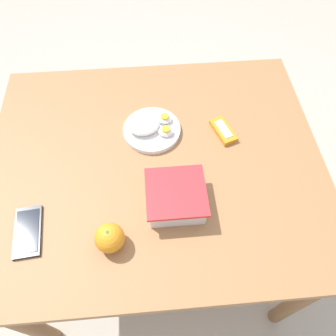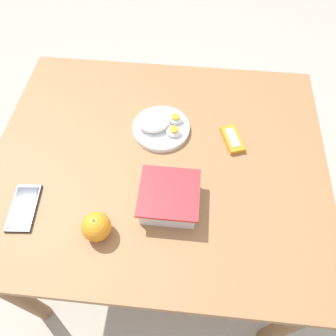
# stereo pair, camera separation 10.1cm
# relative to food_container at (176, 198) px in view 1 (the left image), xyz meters

# --- Properties ---
(ground_plane) EXTENTS (10.00, 10.00, 0.00)m
(ground_plane) POSITION_rel_food_container_xyz_m (0.05, -0.16, -0.76)
(ground_plane) COLOR #B2A899
(table) EXTENTS (1.10, 0.92, 0.73)m
(table) POSITION_rel_food_container_xyz_m (0.05, -0.16, -0.13)
(table) COLOR #996B42
(table) RESTS_ON ground_plane
(food_container) EXTENTS (0.17, 0.17, 0.07)m
(food_container) POSITION_rel_food_container_xyz_m (0.00, 0.00, 0.00)
(food_container) COLOR white
(food_container) RESTS_ON table
(orange_fruit) EXTENTS (0.08, 0.08, 0.08)m
(orange_fruit) POSITION_rel_food_container_xyz_m (0.19, 0.11, 0.01)
(orange_fruit) COLOR orange
(orange_fruit) RESTS_ON table
(rice_plate) EXTENTS (0.20, 0.20, 0.05)m
(rice_plate) POSITION_rel_food_container_xyz_m (0.06, -0.28, -0.01)
(rice_plate) COLOR white
(rice_plate) RESTS_ON table
(candy_bar) EXTENTS (0.09, 0.12, 0.02)m
(candy_bar) POSITION_rel_food_container_xyz_m (-0.19, -0.26, -0.02)
(candy_bar) COLOR orange
(candy_bar) RESTS_ON table
(cell_phone) EXTENTS (0.09, 0.16, 0.01)m
(cell_phone) POSITION_rel_food_container_xyz_m (0.43, 0.06, -0.03)
(cell_phone) COLOR #232328
(cell_phone) RESTS_ON table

